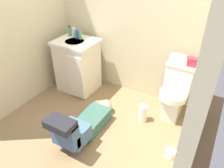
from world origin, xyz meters
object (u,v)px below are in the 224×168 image
(toilet, at_px, (175,92))
(toilet_paper_roll, at_px, (170,154))
(toiletry_bag, at_px, (191,62))
(tissue_box, at_px, (179,59))
(soap_dispenser, at_px, (70,32))
(bottle_clear, at_px, (74,32))
(bottle_green, at_px, (80,35))
(person_plumber, at_px, (83,124))
(bottle_blue, at_px, (77,34))
(faucet, at_px, (81,34))
(paper_towel_roll, at_px, (143,113))
(vanity_cabinet, at_px, (78,65))

(toilet, xyz_separation_m, toilet_paper_roll, (0.21, -0.73, -0.32))
(toilet, xyz_separation_m, toiletry_bag, (0.10, 0.09, 0.44))
(tissue_box, relative_size, soap_dispenser, 1.33)
(bottle_clear, height_order, bottle_green, bottle_clear)
(bottle_clear, height_order, toilet_paper_roll, bottle_clear)
(toilet_paper_roll, bearing_deg, person_plumber, -169.06)
(person_plumber, distance_m, soap_dispenser, 1.48)
(bottle_blue, bearing_deg, bottle_green, 8.66)
(toilet, xyz_separation_m, faucet, (-1.52, 0.05, 0.50))
(tissue_box, distance_m, soap_dispenser, 1.66)
(paper_towel_roll, relative_size, toilet_paper_roll, 2.17)
(person_plumber, xyz_separation_m, bottle_green, (-0.66, 0.93, 0.71))
(person_plumber, distance_m, bottle_blue, 1.36)
(soap_dispenser, distance_m, toilet_paper_roll, 2.22)
(vanity_cabinet, distance_m, tissue_box, 1.53)
(toilet, relative_size, bottle_clear, 5.02)
(toilet, height_order, bottle_blue, bottle_blue)
(bottle_clear, bearing_deg, vanity_cabinet, -46.97)
(toiletry_bag, bearing_deg, toilet_paper_roll, -82.93)
(bottle_clear, distance_m, bottle_blue, 0.08)
(soap_dispenser, relative_size, bottle_clear, 1.11)
(person_plumber, height_order, bottle_green, bottle_green)
(toiletry_bag, relative_size, bottle_clear, 0.83)
(tissue_box, bearing_deg, bottle_blue, -176.17)
(toiletry_bag, bearing_deg, tissue_box, 180.00)
(paper_towel_roll, bearing_deg, toilet, 46.80)
(toiletry_bag, bearing_deg, bottle_clear, -177.67)
(vanity_cabinet, height_order, faucet, faucet)
(soap_dispenser, distance_m, paper_towel_roll, 1.64)
(toiletry_bag, xyz_separation_m, paper_towel_roll, (-0.41, -0.41, -0.69))
(toilet, relative_size, soap_dispenser, 4.52)
(vanity_cabinet, xyz_separation_m, faucet, (-0.00, 0.15, 0.45))
(tissue_box, distance_m, toiletry_bag, 0.15)
(tissue_box, height_order, bottle_clear, bottle_clear)
(bottle_clear, relative_size, bottle_blue, 1.17)
(toilet, xyz_separation_m, vanity_cabinet, (-1.51, -0.10, 0.05))
(bottle_blue, xyz_separation_m, paper_towel_roll, (1.24, -0.31, -0.76))
(faucet, bearing_deg, bottle_blue, -115.71)
(person_plumber, xyz_separation_m, soap_dispenser, (-0.88, 0.96, 0.71))
(vanity_cabinet, height_order, paper_towel_roll, vanity_cabinet)
(tissue_box, bearing_deg, bottle_green, -176.35)
(toiletry_bag, xyz_separation_m, toilet_paper_roll, (0.10, -0.82, -0.76))
(faucet, height_order, person_plumber, faucet)
(faucet, relative_size, bottle_green, 0.79)
(toiletry_bag, distance_m, bottle_blue, 1.65)
(vanity_cabinet, xyz_separation_m, bottle_green, (0.02, 0.09, 0.46))
(vanity_cabinet, bearing_deg, bottle_green, 76.48)
(bottle_blue, bearing_deg, toiletry_bag, 3.48)
(bottle_blue, bearing_deg, toilet, 0.37)
(vanity_cabinet, relative_size, toilet_paper_roll, 7.45)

